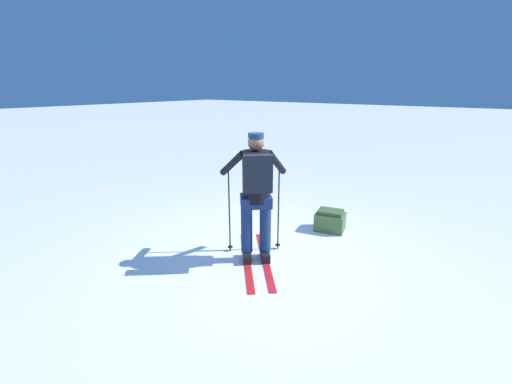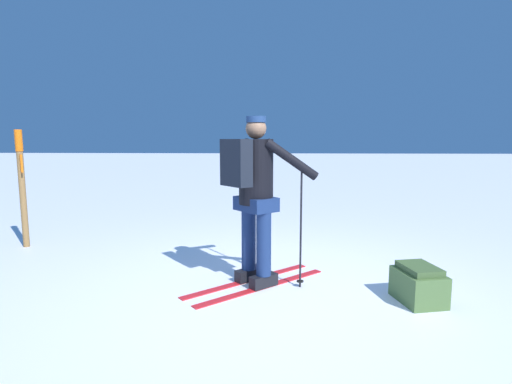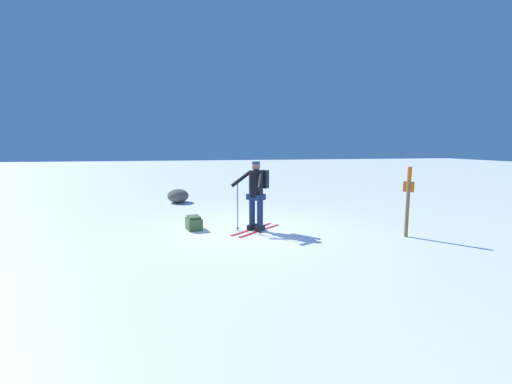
{
  "view_description": "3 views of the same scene",
  "coord_description": "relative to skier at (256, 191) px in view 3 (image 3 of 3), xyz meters",
  "views": [
    {
      "loc": [
        2.41,
        -3.5,
        2.26
      ],
      "look_at": [
        -0.07,
        -0.15,
        0.97
      ],
      "focal_mm": 24.0,
      "sensor_mm": 36.0,
      "label": 1
    },
    {
      "loc": [
        3.91,
        0.06,
        1.49
      ],
      "look_at": [
        -0.07,
        -0.15,
        0.97
      ],
      "focal_mm": 28.0,
      "sensor_mm": 36.0,
      "label": 2
    },
    {
      "loc": [
        -8.24,
        1.53,
        2.11
      ],
      "look_at": [
        -0.07,
        -0.15,
        0.97
      ],
      "focal_mm": 24.0,
      "sensor_mm": 36.0,
      "label": 3
    }
  ],
  "objects": [
    {
      "name": "ground_plane",
      "position": [
        0.06,
        0.16,
        -1.0
      ],
      "size": [
        80.0,
        80.0,
        0.0
      ],
      "primitive_type": "plane",
      "color": "white"
    },
    {
      "name": "skier",
      "position": [
        0.0,
        0.0,
        0.0
      ],
      "size": [
        1.33,
        1.44,
        1.72
      ],
      "color": "red",
      "rests_on": "ground_plane"
    },
    {
      "name": "dropped_backpack",
      "position": [
        0.37,
        1.53,
        -0.83
      ],
      "size": [
        0.52,
        0.44,
        0.35
      ],
      "color": "#4C6B38",
      "rests_on": "ground_plane"
    },
    {
      "name": "trail_marker",
      "position": [
        -1.31,
        -3.28,
        -0.03
      ],
      "size": [
        0.2,
        0.18,
        1.63
      ],
      "color": "olive",
      "rests_on": "ground_plane"
    },
    {
      "name": "rock_boulder",
      "position": [
        4.65,
        2.01,
        -0.75
      ],
      "size": [
        0.91,
        0.77,
        0.5
      ],
      "primitive_type": "ellipsoid",
      "color": "#5B5651",
      "rests_on": "ground_plane"
    }
  ]
}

